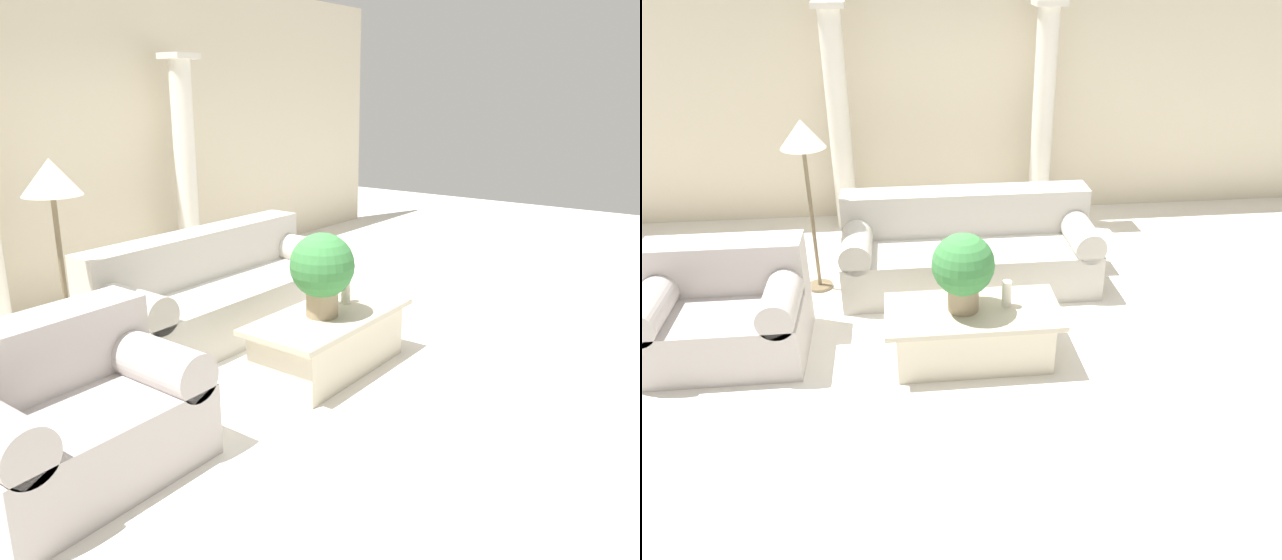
# 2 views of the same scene
# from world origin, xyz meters

# --- Properties ---
(ground_plane) EXTENTS (16.00, 16.00, 0.00)m
(ground_plane) POSITION_xyz_m (0.00, 0.00, 0.00)
(ground_plane) COLOR silver
(wall_back) EXTENTS (10.00, 0.06, 3.20)m
(wall_back) POSITION_xyz_m (0.00, 2.63, 1.60)
(wall_back) COLOR beige
(wall_back) RESTS_ON ground_plane
(sofa_long) EXTENTS (2.33, 0.90, 0.84)m
(sofa_long) POSITION_xyz_m (0.07, 0.80, 0.34)
(sofa_long) COLOR #B7B2A8
(sofa_long) RESTS_ON ground_plane
(loveseat) EXTENTS (1.23, 0.90, 0.84)m
(loveseat) POSITION_xyz_m (-1.95, -0.12, 0.36)
(loveseat) COLOR #B6AEAA
(loveseat) RESTS_ON ground_plane
(coffee_table) EXTENTS (1.33, 0.65, 0.44)m
(coffee_table) POSITION_xyz_m (-0.05, -0.45, 0.23)
(coffee_table) COLOR beige
(coffee_table) RESTS_ON ground_plane
(potted_plant) EXTENTS (0.47, 0.47, 0.61)m
(potted_plant) POSITION_xyz_m (-0.12, -0.44, 0.79)
(potted_plant) COLOR #937F60
(potted_plant) RESTS_ON coffee_table
(pillar_candle) EXTENTS (0.07, 0.07, 0.21)m
(pillar_candle) POSITION_xyz_m (0.21, -0.42, 0.54)
(pillar_candle) COLOR silver
(pillar_candle) RESTS_ON coffee_table
(floor_lamp) EXTENTS (0.39, 0.39, 1.59)m
(floor_lamp) POSITION_xyz_m (-1.34, 0.83, 1.37)
(floor_lamp) COLOR brown
(floor_lamp) RESTS_ON ground_plane
(column_left) EXTENTS (0.32, 0.32, 2.38)m
(column_left) POSITION_xyz_m (-1.15, 2.27, 1.22)
(column_left) COLOR silver
(column_left) RESTS_ON ground_plane
(column_right) EXTENTS (0.32, 0.32, 2.38)m
(column_right) POSITION_xyz_m (1.05, 2.27, 1.22)
(column_right) COLOR silver
(column_right) RESTS_ON ground_plane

